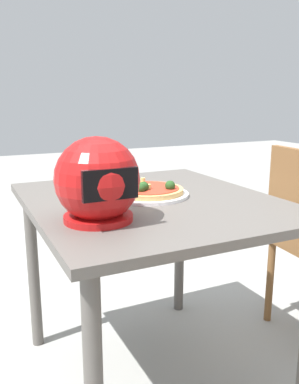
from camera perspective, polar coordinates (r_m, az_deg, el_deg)
name	(u,v)px	position (r m, az deg, el deg)	size (l,w,h in m)	color
ground_plane	(151,376)	(1.84, 0.25, -24.36)	(14.00, 14.00, 0.00)	#9E9E99
dining_table	(151,224)	(1.53, 0.27, -4.47)	(0.87, 1.00, 0.75)	#5B5651
pizza_plate	(148,194)	(1.55, -0.27, -0.32)	(0.31, 0.31, 0.01)	white
pizza	(147,189)	(1.54, -0.35, 0.37)	(0.27, 0.27, 0.05)	tan
motorcycle_helmet	(98,181)	(1.22, -7.28, 1.49)	(0.26, 0.26, 0.26)	#B21414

